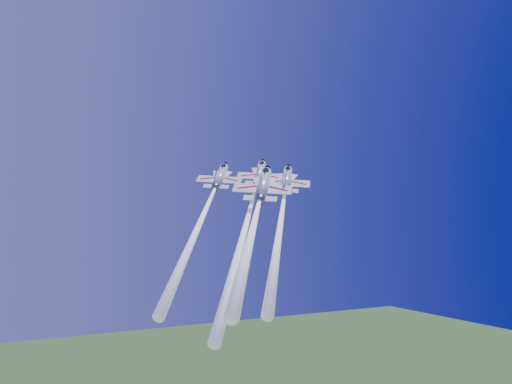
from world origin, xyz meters
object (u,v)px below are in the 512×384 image
jet_lead (247,219)px  jet_right (281,217)px  jet_left (203,215)px  jet_slot (255,218)px

jet_lead → jet_right: bearing=-7.4°
jet_lead → jet_left: bearing=-167.0°
jet_lead → jet_right: (4.52, -3.87, 0.43)m
jet_slot → jet_right: bearing=43.0°
jet_lead → jet_left: 7.69m
jet_right → jet_left: bearing=-175.9°
jet_right → jet_slot: 5.68m
jet_left → jet_lead: bearing=13.0°
jet_left → jet_right: bearing=4.1°
jet_lead → jet_left: jet_lead is taller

